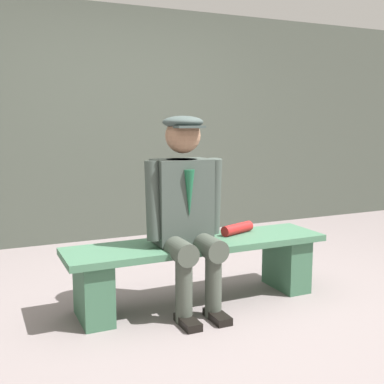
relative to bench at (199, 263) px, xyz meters
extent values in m
plane|color=gray|center=(0.00, 0.00, -0.29)|extent=(30.00, 30.00, 0.00)
cube|color=#3F6C4F|center=(0.00, 0.00, 0.14)|extent=(1.87, 0.46, 0.05)
cube|color=#386348|center=(-0.75, 0.00, -0.09)|extent=(0.19, 0.39, 0.40)
cube|color=#386348|center=(0.75, 0.00, -0.09)|extent=(0.19, 0.39, 0.40)
cube|color=#3B4640|center=(0.13, 0.00, 0.45)|extent=(0.38, 0.24, 0.57)
cylinder|color=#1E2338|center=(0.13, 0.00, 0.71)|extent=(0.21, 0.21, 0.06)
cone|color=#195938|center=(0.13, 0.12, 0.52)|extent=(0.07, 0.07, 0.31)
sphere|color=#8C664C|center=(0.13, 0.02, 0.89)|extent=(0.24, 0.24, 0.24)
ellipsoid|color=#36423F|center=(0.13, 0.02, 0.98)|extent=(0.27, 0.27, 0.08)
cube|color=#36423F|center=(0.13, 0.13, 0.95)|extent=(0.19, 0.11, 0.02)
cylinder|color=#42493F|center=(0.02, 0.14, 0.17)|extent=(0.15, 0.43, 0.15)
cylinder|color=#42493F|center=(0.02, 0.27, -0.06)|extent=(0.11, 0.11, 0.46)
cube|color=black|center=(0.02, 0.33, -0.26)|extent=(0.10, 0.24, 0.05)
cylinder|color=#3B4640|center=(-0.09, 0.04, 0.48)|extent=(0.11, 0.15, 0.53)
cylinder|color=#42493F|center=(0.23, 0.14, 0.17)|extent=(0.15, 0.43, 0.15)
cylinder|color=#42493F|center=(0.23, 0.27, -0.06)|extent=(0.11, 0.11, 0.46)
cube|color=black|center=(0.23, 0.33, -0.26)|extent=(0.10, 0.24, 0.05)
cylinder|color=#3B4640|center=(0.35, 0.04, 0.48)|extent=(0.11, 0.13, 0.53)
cylinder|color=#B21E1E|center=(-0.36, -0.08, 0.20)|extent=(0.29, 0.17, 0.08)
cube|color=#43493F|center=(0.00, -2.21, 0.95)|extent=(12.00, 0.24, 2.48)
camera|label=1|loc=(1.40, 2.97, 1.00)|focal=45.17mm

